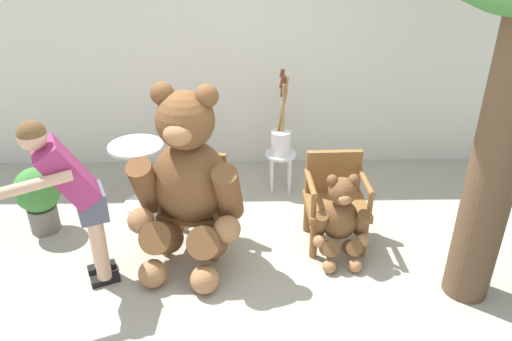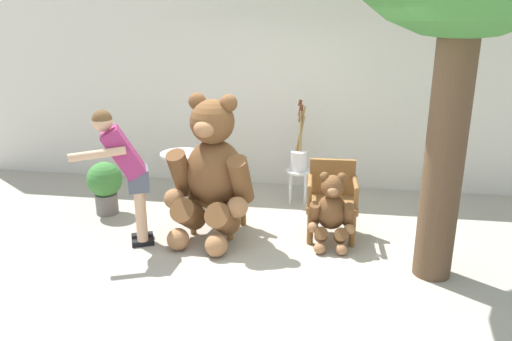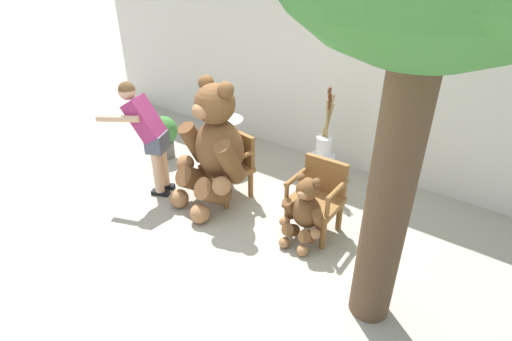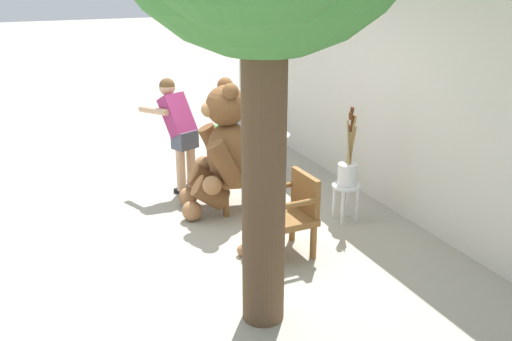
# 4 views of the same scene
# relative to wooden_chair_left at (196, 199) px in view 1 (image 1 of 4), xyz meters

# --- Properties ---
(ground_plane) EXTENTS (60.00, 60.00, 0.00)m
(ground_plane) POSITION_rel_wooden_chair_left_xyz_m (0.64, -0.64, -0.46)
(ground_plane) COLOR #A8A091
(back_wall) EXTENTS (10.00, 0.16, 2.80)m
(back_wall) POSITION_rel_wooden_chair_left_xyz_m (0.64, 1.76, 0.94)
(back_wall) COLOR silver
(back_wall) RESTS_ON ground
(wooden_chair_left) EXTENTS (0.65, 0.61, 0.86)m
(wooden_chair_left) POSITION_rel_wooden_chair_left_xyz_m (0.00, 0.00, 0.00)
(wooden_chair_left) COLOR brown
(wooden_chair_left) RESTS_ON ground
(wooden_chair_right) EXTENTS (0.58, 0.54, 0.86)m
(wooden_chair_right) POSITION_rel_wooden_chair_left_xyz_m (1.30, 0.00, 0.00)
(wooden_chair_right) COLOR brown
(wooden_chair_right) RESTS_ON ground
(teddy_bear_large) EXTENTS (1.01, 1.01, 1.64)m
(teddy_bear_large) POSITION_rel_wooden_chair_left_xyz_m (-0.03, -0.27, 0.34)
(teddy_bear_large) COLOR brown
(teddy_bear_large) RESTS_ON ground
(teddy_bear_small) EXTENTS (0.50, 0.48, 0.84)m
(teddy_bear_small) POSITION_rel_wooden_chair_left_xyz_m (1.30, -0.29, -0.05)
(teddy_bear_small) COLOR brown
(teddy_bear_small) RESTS_ON ground
(person_visitor) EXTENTS (0.71, 0.68, 1.52)m
(person_visitor) POSITION_rel_wooden_chair_left_xyz_m (-0.89, -0.57, 0.44)
(person_visitor) COLOR black
(person_visitor) RESTS_ON ground
(white_stool) EXTENTS (0.34, 0.34, 0.46)m
(white_stool) POSITION_rel_wooden_chair_left_xyz_m (0.85, 0.96, -0.11)
(white_stool) COLOR silver
(white_stool) RESTS_ON ground
(brush_bucket) EXTENTS (0.22, 0.22, 0.94)m
(brush_bucket) POSITION_rel_wooden_chair_left_xyz_m (0.85, 0.96, 0.20)
(brush_bucket) COLOR white
(brush_bucket) RESTS_ON white_stool
(round_side_table) EXTENTS (0.56, 0.56, 0.72)m
(round_side_table) POSITION_rel_wooden_chair_left_xyz_m (-0.65, 0.65, -0.01)
(round_side_table) COLOR silver
(round_side_table) RESTS_ON ground
(potted_plant) EXTENTS (0.44, 0.44, 0.68)m
(potted_plant) POSITION_rel_wooden_chair_left_xyz_m (-1.54, 0.21, -0.07)
(potted_plant) COLOR slate
(potted_plant) RESTS_ON ground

